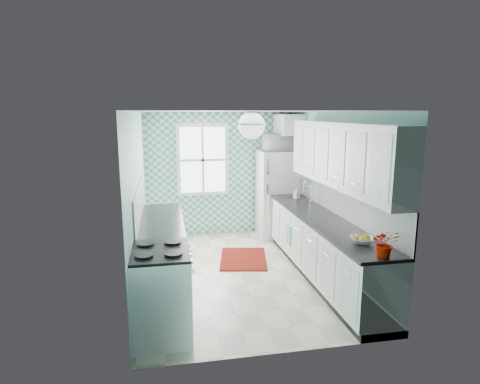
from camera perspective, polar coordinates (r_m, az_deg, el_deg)
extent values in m
cube|color=beige|center=(6.45, -0.02, -11.49)|extent=(3.00, 4.40, 0.02)
cube|color=white|center=(5.96, -0.02, 11.49)|extent=(3.00, 4.40, 0.02)
cube|color=#77B8B1|center=(8.23, -2.89, 2.59)|extent=(3.00, 0.02, 2.50)
cube|color=#77B8B1|center=(4.00, 5.92, -6.76)|extent=(3.00, 0.02, 2.50)
cube|color=#77B8B1|center=(5.99, -14.36, -0.99)|extent=(0.02, 4.40, 2.50)
cube|color=#77B8B1|center=(6.53, 13.11, 0.05)|extent=(0.02, 4.40, 2.50)
cube|color=teal|center=(8.21, -2.87, 2.57)|extent=(3.00, 0.01, 2.50)
cube|color=white|center=(8.11, -5.33, 4.56)|extent=(1.04, 0.05, 1.44)
cube|color=white|center=(8.09, -5.31, 4.55)|extent=(0.90, 0.02, 1.30)
cube|color=white|center=(6.17, 14.39, -1.17)|extent=(0.02, 3.60, 0.51)
cube|color=white|center=(5.93, -14.16, -1.66)|extent=(0.02, 2.15, 0.51)
cube|color=white|center=(5.82, 14.19, 5.15)|extent=(0.33, 3.20, 0.90)
cube|color=white|center=(8.05, 6.75, 9.49)|extent=(0.40, 0.74, 0.40)
cylinder|color=silver|center=(5.17, 1.66, 11.20)|extent=(0.14, 0.14, 0.04)
cylinder|color=silver|center=(5.17, 1.65, 10.43)|extent=(0.02, 0.02, 0.12)
sphere|color=white|center=(5.17, 1.65, 9.43)|extent=(0.34, 0.34, 0.34)
cube|color=white|center=(6.26, 11.64, -7.96)|extent=(0.60, 3.60, 0.90)
cube|color=black|center=(6.12, 11.69, -3.81)|extent=(0.63, 3.60, 0.04)
cube|color=white|center=(6.12, -11.11, -8.38)|extent=(0.60, 2.15, 0.90)
cube|color=black|center=(5.98, -11.14, -4.12)|extent=(0.63, 2.15, 0.04)
cube|color=silver|center=(8.11, 5.35, -0.28)|extent=(0.76, 0.72, 1.75)
cube|color=silver|center=(7.70, 6.14, 2.13)|extent=(0.74, 0.01, 0.02)
cube|color=silver|center=(7.57, 3.96, 3.61)|extent=(0.03, 0.03, 0.30)
cube|color=silver|center=(7.67, 3.90, -0.92)|extent=(0.03, 0.03, 0.54)
cube|color=white|center=(4.70, -11.19, -13.87)|extent=(0.65, 0.82, 0.98)
cube|color=black|center=(4.52, -11.43, -8.24)|extent=(0.65, 0.82, 0.03)
cube|color=black|center=(4.68, -7.09, -13.03)|extent=(0.01, 0.54, 0.32)
cube|color=silver|center=(7.01, 8.77, -1.79)|extent=(0.46, 0.39, 0.12)
cylinder|color=silver|center=(7.02, 10.10, -0.14)|extent=(0.02, 0.02, 0.30)
torus|color=silver|center=(6.97, 9.65, 1.37)|extent=(0.16, 0.02, 0.16)
cube|color=maroon|center=(7.00, 0.48, -9.47)|extent=(0.97, 1.23, 0.02)
cube|color=#61A893|center=(6.77, 6.93, -6.05)|extent=(0.06, 0.22, 0.33)
imported|color=white|center=(5.07, 17.01, -6.55)|extent=(0.35, 0.35, 0.07)
imported|color=#AF1735|center=(4.63, 19.94, -6.87)|extent=(0.35, 0.32, 0.32)
imported|color=#8CA3B1|center=(7.40, 8.06, -0.15)|extent=(0.12, 0.12, 0.20)
imported|color=silver|center=(7.97, 5.48, 7.07)|extent=(0.63, 0.45, 0.34)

